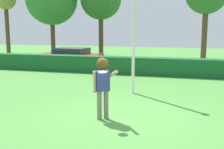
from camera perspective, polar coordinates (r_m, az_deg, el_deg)
ground_plane at (r=8.39m, az=1.48°, el=-8.64°), size 60.00×60.00×0.00m
person at (r=7.89m, az=-1.92°, el=-1.18°), size 0.79×0.59×1.79m
frisbee at (r=7.37m, az=-1.93°, el=0.50°), size 0.25×0.25×0.04m
lamppost at (r=11.05m, az=4.49°, el=12.56°), size 0.24×0.24×5.78m
hedge_row at (r=15.74m, az=8.35°, el=1.68°), size 24.06×0.90×0.97m
parked_car_red at (r=19.48m, az=-8.30°, el=3.79°), size 4.37×2.20×1.25m
bare_elm_tree at (r=25.84m, az=-20.95°, el=13.64°), size 1.72×1.72×5.84m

